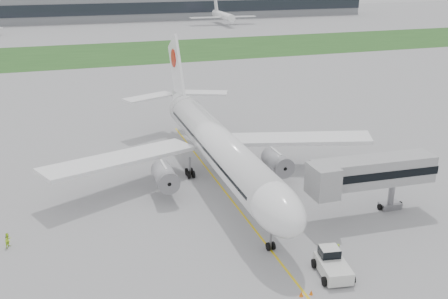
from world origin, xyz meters
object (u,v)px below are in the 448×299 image
object	(u,v)px
ground_crew_near	(337,251)
pushback_tug	(332,264)
jet_bridge	(366,173)
airliner	(215,142)

from	to	relation	value
ground_crew_near	pushback_tug	bearing A→B (deg)	7.76
jet_bridge	ground_crew_near	size ratio (longest dim) A/B	9.98
airliner	pushback_tug	xyz separation A→B (m)	(4.05, -25.77, -4.57)
pushback_tug	jet_bridge	distance (m)	14.55
airliner	ground_crew_near	xyz separation A→B (m)	(6.00, -23.53, -4.84)
airliner	ground_crew_near	bearing A→B (deg)	-75.69
airliner	jet_bridge	xyz separation A→B (m)	(13.91, -16.05, -0.07)
airliner	pushback_tug	bearing A→B (deg)	-81.06
pushback_tug	airliner	bearing A→B (deg)	108.24
airliner	jet_bridge	distance (m)	21.24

